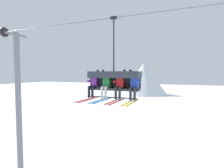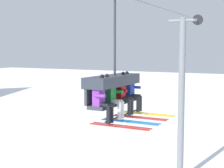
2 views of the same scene
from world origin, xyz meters
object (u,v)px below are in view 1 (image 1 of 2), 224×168
(skier_green, at_px, (106,84))
(skier_red, at_px, (120,84))
(chairlift_chair, at_px, (114,77))
(skier_blue, at_px, (134,85))
(lift_tower_near, at_px, (18,101))
(skier_purple, at_px, (93,84))

(skier_green, height_order, skier_red, same)
(chairlift_chair, bearing_deg, skier_blue, -12.34)
(lift_tower_near, xyz_separation_m, skier_purple, (6.02, -0.92, 1.29))
(chairlift_chair, height_order, skier_blue, chairlift_chair)
(lift_tower_near, xyz_separation_m, skier_red, (7.33, -0.92, 1.29))
(skier_green, distance_m, skier_red, 0.66)
(lift_tower_near, xyz_separation_m, skier_green, (6.67, -0.92, 1.29))
(lift_tower_near, distance_m, skier_blue, 8.14)
(skier_red, bearing_deg, skier_green, 180.00)
(skier_green, bearing_deg, skier_blue, 0.00)
(skier_green, height_order, skier_blue, same)
(chairlift_chair, xyz_separation_m, skier_red, (0.33, -0.21, -0.30))
(skier_green, bearing_deg, skier_red, 0.00)
(lift_tower_near, xyz_separation_m, skier_blue, (7.98, -0.92, 1.29))
(chairlift_chair, distance_m, skier_purple, 1.04)
(chairlift_chair, bearing_deg, skier_green, -147.07)
(skier_green, relative_size, skier_blue, 1.00)
(lift_tower_near, height_order, chairlift_chair, lift_tower_near)
(skier_purple, relative_size, skier_blue, 1.00)
(chairlift_chair, bearing_deg, skier_red, -32.93)
(chairlift_chair, relative_size, skier_green, 2.09)
(skier_green, bearing_deg, lift_tower_near, 172.11)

